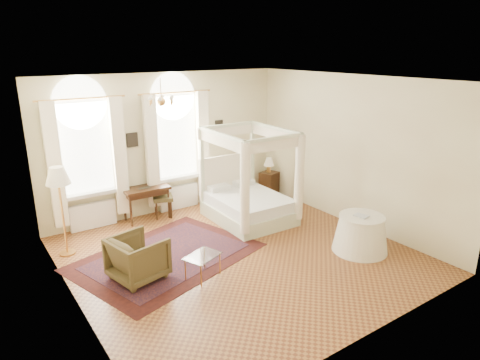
% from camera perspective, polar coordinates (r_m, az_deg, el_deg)
% --- Properties ---
extents(ground, '(6.00, 6.00, 0.00)m').
position_cam_1_polar(ground, '(8.38, -0.16, -9.95)').
color(ground, brown).
rests_on(ground, ground).
extents(room_walls, '(6.00, 6.00, 6.00)m').
position_cam_1_polar(room_walls, '(7.68, -0.18, 3.30)').
color(room_walls, '#F8F1BD').
rests_on(room_walls, ground).
extents(window_left, '(1.62, 0.27, 3.29)m').
position_cam_1_polar(window_left, '(9.59, -19.65, 2.10)').
color(window_left, white).
rests_on(window_left, room_walls).
extents(window_right, '(1.62, 0.27, 3.29)m').
position_cam_1_polar(window_right, '(10.31, -8.39, 3.94)').
color(window_right, white).
rests_on(window_right, room_walls).
extents(chandelier, '(0.51, 0.45, 0.50)m').
position_cam_1_polar(chandelier, '(8.11, -10.46, 10.43)').
color(chandelier, '#C08840').
rests_on(chandelier, room_walls).
extents(wall_pictures, '(2.54, 0.03, 0.39)m').
position_cam_1_polar(wall_pictures, '(10.26, -9.30, 6.14)').
color(wall_pictures, black).
rests_on(wall_pictures, room_walls).
extents(canopy_bed, '(1.65, 2.01, 2.11)m').
position_cam_1_polar(canopy_bed, '(9.82, 1.21, -2.70)').
color(canopy_bed, beige).
rests_on(canopy_bed, ground).
extents(nightstand, '(0.54, 0.51, 0.63)m').
position_cam_1_polar(nightstand, '(11.59, 3.89, -0.44)').
color(nightstand, '#371F0F').
rests_on(nightstand, ground).
extents(nightstand_lamp, '(0.26, 0.26, 0.38)m').
position_cam_1_polar(nightstand_lamp, '(11.46, 3.88, 2.31)').
color(nightstand_lamp, '#C08840').
rests_on(nightstand_lamp, nightstand).
extents(writing_desk, '(1.05, 0.56, 0.78)m').
position_cam_1_polar(writing_desk, '(10.02, -12.43, -1.58)').
color(writing_desk, '#371F0F').
rests_on(writing_desk, ground).
extents(laptop, '(0.35, 0.26, 0.03)m').
position_cam_1_polar(laptop, '(9.93, -12.75, -1.01)').
color(laptop, black).
rests_on(laptop, writing_desk).
extents(stool, '(0.57, 0.57, 0.51)m').
position_cam_1_polar(stool, '(10.18, -10.26, -2.56)').
color(stool, '#453F1D').
rests_on(stool, ground).
extents(armchair, '(1.01, 1.00, 0.78)m').
position_cam_1_polar(armchair, '(7.64, -13.45, -10.06)').
color(armchair, '#473A1E').
rests_on(armchair, ground).
extents(coffee_table, '(0.72, 0.61, 0.41)m').
position_cam_1_polar(coffee_table, '(7.50, -5.00, -10.27)').
color(coffee_table, white).
rests_on(coffee_table, ground).
extents(floor_lamp, '(0.45, 0.45, 1.75)m').
position_cam_1_polar(floor_lamp, '(8.55, -23.09, -0.05)').
color(floor_lamp, '#C08840').
rests_on(floor_lamp, ground).
extents(oriental_rug, '(3.81, 3.18, 0.01)m').
position_cam_1_polar(oriental_rug, '(8.43, -9.69, -10.01)').
color(oriental_rug, '#441610').
rests_on(oriental_rug, ground).
extents(side_table, '(1.07, 1.07, 0.73)m').
position_cam_1_polar(side_table, '(8.72, 15.79, -6.89)').
color(side_table, white).
rests_on(side_table, ground).
extents(book, '(0.23, 0.28, 0.02)m').
position_cam_1_polar(book, '(8.46, 15.54, -4.81)').
color(book, black).
rests_on(book, side_table).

